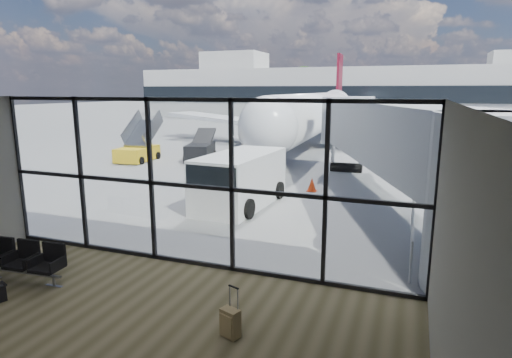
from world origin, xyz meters
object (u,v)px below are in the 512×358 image
Objects in this scene: belt_loader at (201,150)px; service_van at (239,179)px; mobile_stairs at (138,151)px; backpack at (0,292)px; seating_row at (25,259)px; suitcase at (230,323)px; airliner at (317,113)px.

service_van is at bearing -70.78° from belt_loader.
backpack is at bearing -69.30° from mobile_stairs.
seating_row is at bearing -91.72° from belt_loader.
service_van is at bearing 131.38° from suitcase.
mobile_stairs is (-8.32, 16.42, 0.07)m from seating_row.
airliner is (0.52, 30.42, 2.46)m from backpack.
service_van is at bearing -88.36° from airliner.
mobile_stairs is (-10.67, 8.12, -0.48)m from service_van.
seating_row is 0.50× the size of belt_loader.
seating_row is 5.42× the size of backpack.
service_van reaches higher than suitcase.
suitcase is 0.26× the size of mobile_stairs.
belt_loader is (-10.37, 18.73, 0.35)m from suitcase.
mobile_stairs reaches higher than seating_row.
backpack is 0.41× the size of suitcase.
backpack is 0.11× the size of mobile_stairs.
belt_loader reaches higher than suitcase.
backpack is 5.49m from suitcase.
mobile_stairs is at bearing 149.75° from suitcase.
belt_loader reaches higher than backpack.
suitcase is at bearing 25.92° from backpack.
airliner is 8.73× the size of mobile_stairs.
seating_row is 18.72m from belt_loader.
airliner reaches higher than seating_row.
airliner reaches higher than belt_loader.
airliner is at bearing 48.85° from mobile_stairs.
suitcase is 0.20× the size of service_van.
airliner is (0.89, 29.38, 2.10)m from seating_row.
seating_row is 0.07× the size of airliner.
suitcase is at bearing -76.78° from belt_loader.
backpack is (0.37, -1.04, -0.35)m from seating_row.
seating_row is 5.87m from suitcase.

